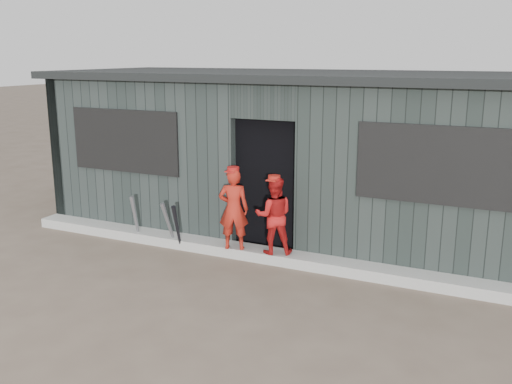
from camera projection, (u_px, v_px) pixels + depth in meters
The scene contains 9 objects.
ground at pixel (191, 307), 6.71m from camera, with size 80.00×80.00×0.00m, color brown.
curb at pixel (257, 253), 8.29m from camera, with size 8.00×0.36×0.15m, color #A4A49F.
bat_left at pixel (136, 219), 8.98m from camera, with size 0.07×0.07×0.75m, color gray.
bat_mid at pixel (169, 225), 8.67m from camera, with size 0.07×0.07×0.74m, color slate.
bat_right at pixel (177, 228), 8.50m from camera, with size 0.07×0.07×0.75m, color black.
player_red_left at pixel (234, 209), 8.14m from camera, with size 0.43×0.28×1.18m, color #A92114.
player_red_right at pixel (274, 215), 7.97m from camera, with size 0.53×0.42×1.10m, color red.
player_grey_back at pixel (313, 213), 8.35m from camera, with size 0.62×0.40×1.27m, color #BDBDBD.
dugout at pixel (299, 153), 9.49m from camera, with size 8.30×3.30×2.62m.
Camera 1 is at (3.33, -5.29, 2.90)m, focal length 40.00 mm.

